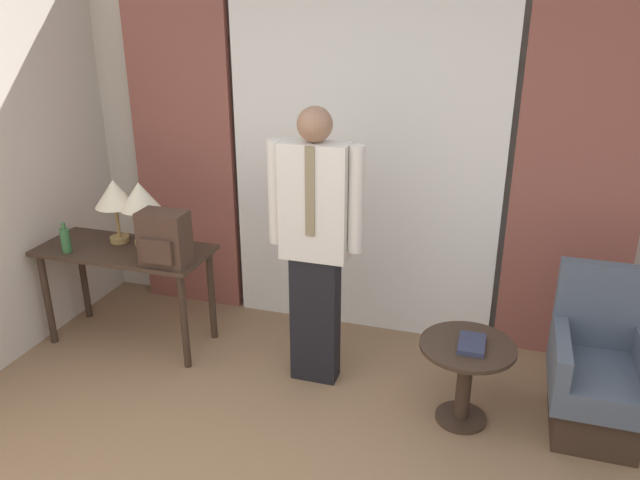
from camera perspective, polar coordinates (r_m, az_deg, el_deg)
wall_back at (r=4.54m, az=4.43°, el=8.30°), size 10.00×0.06×2.70m
curtain_sheer_center at (r=4.43m, az=4.03°, el=7.18°), size 1.93×0.06×2.58m
curtain_drape_left at (r=4.94m, az=-12.36°, el=8.25°), size 0.82×0.06×2.58m
curtain_drape_right at (r=4.35m, az=22.60°, el=5.27°), size 0.82×0.06×2.58m
desk at (r=4.61m, az=-17.33°, el=-2.03°), size 1.22×0.53×0.73m
table_lamp_left at (r=4.59m, az=-18.29°, el=3.87°), size 0.28×0.28×0.46m
table_lamp_right at (r=4.48m, az=-16.16°, el=3.69°), size 0.28×0.28×0.46m
bottle_near_edge at (r=4.61m, az=-22.24°, el=-0.00°), size 0.07×0.07×0.21m
backpack at (r=4.17m, az=-14.06°, el=0.11°), size 0.31×0.22×0.36m
person at (r=3.82m, az=-0.45°, el=0.12°), size 0.60×0.21×1.80m
armchair at (r=4.01m, az=24.03°, el=-11.35°), size 0.53×0.65×0.95m
side_table at (r=3.81m, az=13.16°, el=-11.42°), size 0.55×0.55×0.52m
book at (r=3.70m, az=13.71°, el=-9.22°), size 0.15×0.24×0.03m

